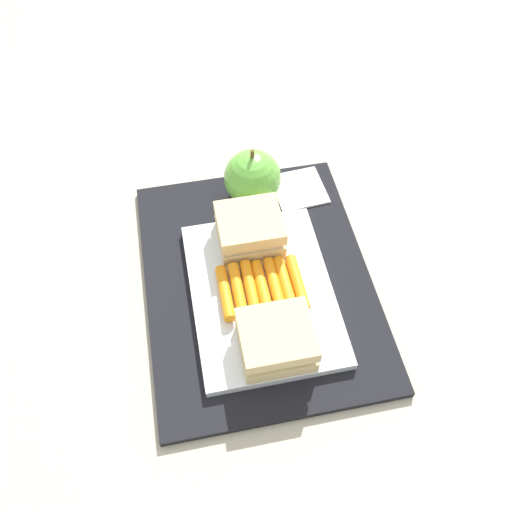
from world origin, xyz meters
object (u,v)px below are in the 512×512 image
object	(u,v)px
carrot_sticks_bundle	(262,287)
sandwich_half_right	(250,229)
paper_napkin	(299,189)
food_tray	(262,293)
apple	(253,178)
sandwich_half_left	(276,340)

from	to	relation	value
carrot_sticks_bundle	sandwich_half_right	bearing A→B (deg)	-0.03
sandwich_half_right	paper_napkin	bearing A→B (deg)	-46.51
food_tray	carrot_sticks_bundle	xyz separation A→B (m)	(0.00, 0.00, 0.01)
apple	sandwich_half_left	bearing A→B (deg)	175.37
sandwich_half_left	apple	distance (m)	0.24
sandwich_half_left	paper_napkin	xyz separation A→B (m)	(0.24, -0.09, -0.03)
carrot_sticks_bundle	sandwich_half_left	bearing A→B (deg)	-179.97
sandwich_half_left	carrot_sticks_bundle	bearing A→B (deg)	0.03
sandwich_half_right	paper_napkin	world-z (taller)	sandwich_half_right
sandwich_half_left	food_tray	bearing A→B (deg)	0.00
sandwich_half_right	paper_napkin	size ratio (longest dim) A/B	1.14
carrot_sticks_bundle	apple	distance (m)	0.16
sandwich_half_right	apple	world-z (taller)	apple
sandwich_half_right	food_tray	bearing A→B (deg)	180.00
food_tray	sandwich_half_left	xyz separation A→B (m)	(-0.08, 0.00, 0.03)
food_tray	sandwich_half_left	size ratio (longest dim) A/B	2.88
sandwich_half_right	sandwich_half_left	bearing A→B (deg)	180.00
carrot_sticks_bundle	paper_napkin	bearing A→B (deg)	-28.46
food_tray	apple	bearing A→B (deg)	-6.88
food_tray	paper_napkin	bearing A→B (deg)	-28.38
carrot_sticks_bundle	food_tray	bearing A→B (deg)	-175.15
sandwich_half_left	carrot_sticks_bundle	xyz separation A→B (m)	(0.08, 0.00, -0.02)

